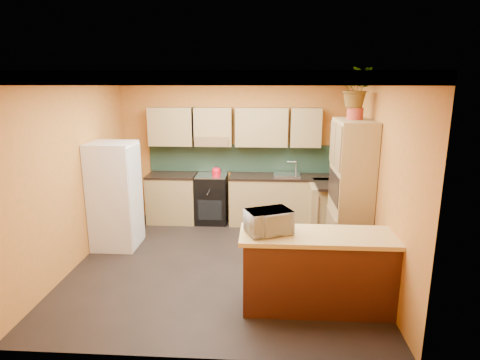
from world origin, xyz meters
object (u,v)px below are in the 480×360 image
object	(u,v)px
base_cabinets_back	(245,200)
stove	(212,199)
fridge	(115,196)
microwave	(269,222)
breakfast_bar	(322,274)
pantry	(350,194)

from	to	relation	value
base_cabinets_back	stove	bearing A→B (deg)	-180.00
fridge	microwave	xyz separation A→B (m)	(2.42, -1.67, 0.22)
breakfast_bar	fridge	bearing A→B (deg)	151.28
fridge	pantry	size ratio (longest dim) A/B	0.81
stove	pantry	world-z (taller)	pantry
pantry	microwave	distance (m)	1.76
fridge	pantry	xyz separation A→B (m)	(3.60, -0.36, 0.20)
breakfast_bar	microwave	world-z (taller)	microwave
base_cabinets_back	breakfast_bar	bearing A→B (deg)	-70.39
fridge	microwave	bearing A→B (deg)	-34.59
fridge	base_cabinets_back	bearing A→B (deg)	31.97
pantry	fridge	bearing A→B (deg)	174.23
base_cabinets_back	stove	size ratio (longest dim) A/B	4.01
base_cabinets_back	fridge	size ratio (longest dim) A/B	2.15
breakfast_bar	pantry	bearing A→B (deg)	66.95
stove	fridge	world-z (taller)	fridge
breakfast_bar	microwave	bearing A→B (deg)	180.00
base_cabinets_back	fridge	bearing A→B (deg)	-148.03
base_cabinets_back	fridge	distance (m)	2.40
pantry	breakfast_bar	world-z (taller)	pantry
microwave	pantry	bearing A→B (deg)	23.84
fridge	pantry	world-z (taller)	pantry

